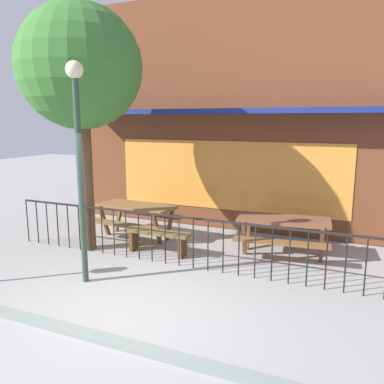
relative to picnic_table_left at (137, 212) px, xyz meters
The scene contains 9 objects.
ground 3.81m from the picnic_table_left, 63.44° to the right, with size 40.00×40.00×0.00m, color #9A9896.
pub_storefront 3.28m from the picnic_table_left, 46.12° to the left, with size 8.97×1.22×5.67m.
patio_fence_front 2.09m from the picnic_table_left, 36.62° to the right, with size 7.56×0.04×0.97m.
picnic_table_left is the anchor object (origin of this frame).
picnic_table_right 3.36m from the picnic_table_left, ahead, with size 1.94×1.55×0.79m.
patio_bench 1.29m from the picnic_table_left, 39.32° to the right, with size 1.40×0.32×0.48m.
street_tree 3.32m from the picnic_table_left, 114.06° to the right, with size 2.44×2.44×4.95m.
street_lamp 3.13m from the picnic_table_left, 78.31° to the right, with size 0.28×0.28×3.61m.
curb_edge 4.28m from the picnic_table_left, 66.67° to the right, with size 12.55×0.20×0.11m, color gray.
Camera 1 is at (2.97, -4.11, 2.70)m, focal length 36.09 mm.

